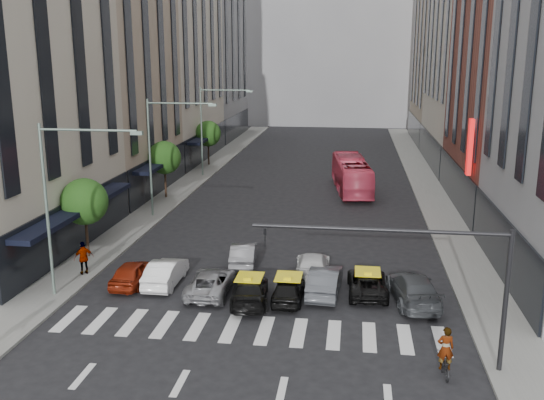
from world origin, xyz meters
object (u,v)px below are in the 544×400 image
at_px(streetlamp_mid, 161,142).
at_px(bus, 351,175).
at_px(car_red, 133,273).
at_px(car_white_front, 166,272).
at_px(taxi_center, 289,289).
at_px(taxi_left, 250,290).
at_px(pedestrian_far, 84,258).
at_px(streetlamp_near, 63,188).
at_px(streetlamp_far, 210,119).
at_px(motorcycle, 444,365).

distance_m(streetlamp_mid, bus, 18.68).
bearing_deg(car_red, car_white_front, -171.35).
bearing_deg(taxi_center, car_white_front, -10.15).
distance_m(taxi_left, bus, 26.98).
xyz_separation_m(taxi_left, bus, (4.95, 26.51, 0.90)).
bearing_deg(streetlamp_mid, taxi_center, -52.70).
height_order(car_red, pedestrian_far, pedestrian_far).
height_order(streetlamp_near, car_red, streetlamp_near).
relative_size(streetlamp_far, taxi_left, 1.94).
distance_m(taxi_left, motorcycle, 10.81).
bearing_deg(pedestrian_far, taxi_center, 131.68).
bearing_deg(car_red, taxi_left, 167.58).
distance_m(car_white_front, taxi_left, 5.35).
relative_size(taxi_center, motorcycle, 2.33).
bearing_deg(car_white_front, bus, -112.20).
distance_m(streetlamp_mid, pedestrian_far, 13.86).
bearing_deg(streetlamp_far, taxi_center, -69.81).
relative_size(taxi_left, motorcycle, 2.82).
bearing_deg(car_red, streetlamp_far, -84.76).
height_order(streetlamp_near, bus, streetlamp_near).
xyz_separation_m(streetlamp_near, car_white_front, (4.37, 2.45, -5.19)).
height_order(streetlamp_far, bus, streetlamp_far).
height_order(taxi_center, motorcycle, taxi_center).
height_order(streetlamp_near, streetlamp_mid, same).
bearing_deg(car_red, motorcycle, 154.48).
bearing_deg(motorcycle, streetlamp_mid, -53.47).
height_order(streetlamp_near, streetlamp_far, same).
bearing_deg(car_red, streetlamp_near, 40.70).
distance_m(car_red, bus, 27.62).
xyz_separation_m(taxi_left, taxi_center, (1.96, 0.44, -0.02)).
distance_m(streetlamp_mid, car_red, 14.99).
xyz_separation_m(car_white_front, motorcycle, (13.96, -7.90, -0.28)).
xyz_separation_m(streetlamp_mid, bus, (14.35, 11.14, -4.33)).
distance_m(car_white_front, taxi_center, 7.13).
bearing_deg(taxi_left, car_red, -20.30).
distance_m(taxi_left, taxi_center, 2.01).
bearing_deg(motorcycle, taxi_left, -38.28).
bearing_deg(streetlamp_far, taxi_left, -73.31).
bearing_deg(motorcycle, streetlamp_near, -20.55).
xyz_separation_m(streetlamp_far, pedestrian_far, (-0.63, -28.99, -4.79)).
distance_m(bus, motorcycle, 32.85).
distance_m(streetlamp_near, taxi_left, 10.78).
xyz_separation_m(streetlamp_near, taxi_left, (9.40, 0.64, -5.23)).
relative_size(streetlamp_mid, bus, 0.80).
bearing_deg(pedestrian_far, streetlamp_mid, -131.95).
height_order(taxi_left, bus, bus).
relative_size(streetlamp_near, pedestrian_far, 4.68).
xyz_separation_m(streetlamp_near, streetlamp_mid, (0.00, 16.00, 0.00)).
xyz_separation_m(streetlamp_far, car_red, (2.57, -29.82, -5.23)).
distance_m(car_red, car_white_front, 1.82).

